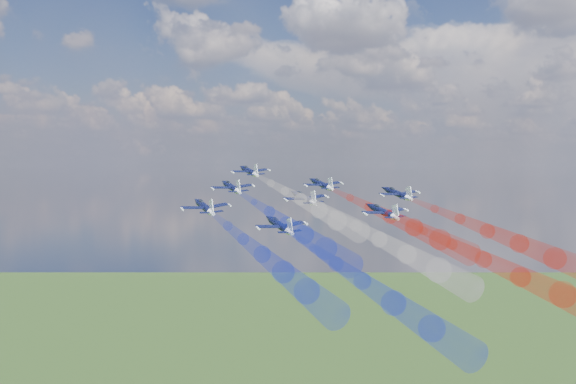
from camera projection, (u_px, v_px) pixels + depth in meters
The scene contains 16 objects.
jet_lead at pixel (249, 171), 153.97m from camera, with size 9.81×12.27×3.27m, color black, non-canonical shape.
trail_lead at pixel (301, 200), 128.75m from camera, with size 4.09×46.60×4.09m, color white, non-canonical shape.
jet_inner_left at pixel (232, 187), 138.95m from camera, with size 9.81×12.27×3.27m, color black, non-canonical shape.
trail_inner_left at pixel (286, 223), 113.73m from camera, with size 4.09×46.60×4.09m, color #1A2FDF, non-canonical shape.
jet_inner_right at pixel (322, 184), 148.17m from camera, with size 9.81×12.27×3.27m, color black, non-canonical shape.
trail_inner_right at pixel (391, 217), 122.95m from camera, with size 4.09×46.60×4.09m, color red, non-canonical shape.
jet_outer_left at pixel (205, 207), 121.43m from camera, with size 9.81×12.27×3.27m, color black, non-canonical shape.
trail_outer_left at pixel (262, 254), 96.21m from camera, with size 4.09×46.60×4.09m, color #1A2FDF, non-canonical shape.
jet_center_third at pixel (304, 198), 131.65m from camera, with size 9.81×12.27×3.27m, color black, non-canonical shape.
trail_center_third at pixel (380, 239), 106.43m from camera, with size 4.09×46.60×4.09m, color white, non-canonical shape.
jet_outer_right at pixel (397, 194), 140.08m from camera, with size 9.81×12.27×3.27m, color black, non-canonical shape.
trail_outer_right at pixel (488, 230), 114.86m from camera, with size 4.09×46.60×4.09m, color red, non-canonical shape.
jet_rear_left at pixel (280, 225), 114.73m from camera, with size 9.81×12.27×3.27m, color black, non-canonical shape.
trail_rear_left at pixel (363, 282), 89.51m from camera, with size 4.09×46.60×4.09m, color #1A2FDF, non-canonical shape.
jet_rear_right at pixel (383, 212), 124.40m from camera, with size 9.81×12.27×3.27m, color black, non-canonical shape.
trail_rear_right at pixel (484, 259), 99.18m from camera, with size 4.09×46.60×4.09m, color red, non-canonical shape.
Camera 1 is at (66.87, -118.37, 169.50)m, focal length 39.57 mm.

